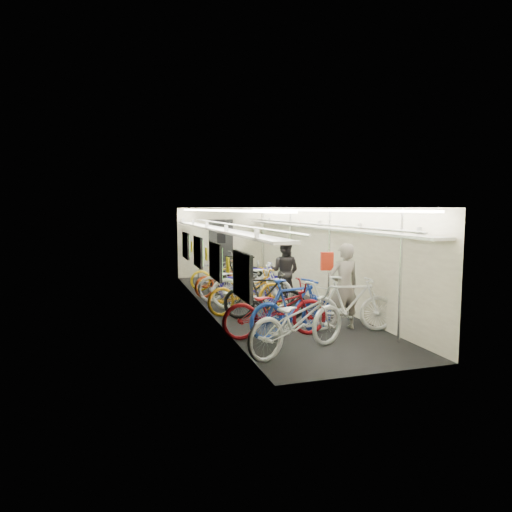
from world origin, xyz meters
TOP-DOWN VIEW (x-y plane):
  - train_car_shell at (-0.36, 0.71)m, footprint 10.00×10.00m
  - bicycle_0 at (-0.68, -3.79)m, footprint 2.24×1.49m
  - bicycle_1 at (-0.39, -2.83)m, footprint 1.91×0.90m
  - bicycle_2 at (-0.71, -2.79)m, footprint 2.04×0.74m
  - bicycle_3 at (-0.50, -1.47)m, footprint 1.82×1.15m
  - bicycle_4 at (-0.69, -0.75)m, footprint 2.03×1.04m
  - bicycle_5 at (-0.47, -0.42)m, footprint 2.01×1.10m
  - bicycle_6 at (-0.58, 0.49)m, footprint 2.11×1.21m
  - bicycle_7 at (-0.20, 0.25)m, footprint 1.87×0.90m
  - bicycle_8 at (-0.73, 1.47)m, footprint 1.86×1.16m
  - bicycle_9 at (-0.25, 1.67)m, footprint 1.90×1.14m
  - bicycle_10 at (-0.61, 2.36)m, footprint 1.82×0.71m
  - bicycle_11 at (0.78, -2.85)m, footprint 1.90×0.94m
  - bicycle_12 at (-0.23, 3.83)m, footprint 1.95×1.28m
  - passenger_near at (0.77, -2.64)m, footprint 0.62×0.41m
  - passenger_mid at (0.56, 0.12)m, footprint 0.98×0.95m
  - backpack at (0.74, -1.93)m, footprint 0.29×0.21m

SIDE VIEW (x-z plane):
  - bicycle_8 at x=-0.73m, z-range 0.00..0.92m
  - bicycle_10 at x=-0.61m, z-range 0.00..0.94m
  - bicycle_12 at x=-0.23m, z-range 0.00..0.97m
  - bicycle_4 at x=-0.69m, z-range 0.00..1.02m
  - bicycle_6 at x=-0.58m, z-range 0.00..1.05m
  - bicycle_3 at x=-0.50m, z-range 0.00..1.06m
  - bicycle_2 at x=-0.71m, z-range 0.00..1.06m
  - bicycle_7 at x=-0.20m, z-range 0.00..1.08m
  - bicycle_11 at x=0.78m, z-range 0.00..1.10m
  - bicycle_9 at x=-0.25m, z-range 0.00..1.11m
  - bicycle_1 at x=-0.39m, z-range 0.00..1.11m
  - bicycle_0 at x=-0.68m, z-range 0.00..1.11m
  - bicycle_5 at x=-0.47m, z-range 0.00..1.17m
  - passenger_mid at x=0.56m, z-range 0.00..1.58m
  - passenger_near at x=0.77m, z-range 0.00..1.71m
  - backpack at x=0.74m, z-range 1.09..1.47m
  - train_car_shell at x=-0.36m, z-range -3.34..6.66m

